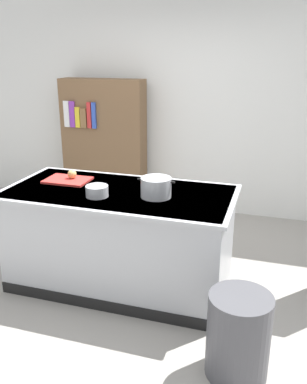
% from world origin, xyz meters
% --- Properties ---
extents(ground_plane, '(10.00, 10.00, 0.00)m').
position_xyz_m(ground_plane, '(0.00, 0.00, 0.00)').
color(ground_plane, '#9E9991').
extents(back_wall, '(6.40, 0.12, 3.00)m').
position_xyz_m(back_wall, '(0.00, 2.10, 1.50)').
color(back_wall, white).
rests_on(back_wall, ground_plane).
extents(counter_island, '(1.98, 0.98, 0.90)m').
position_xyz_m(counter_island, '(0.00, -0.00, 0.47)').
color(counter_island, '#B7BABF').
rests_on(counter_island, ground_plane).
extents(cutting_board, '(0.40, 0.28, 0.02)m').
position_xyz_m(cutting_board, '(-0.55, 0.12, 0.91)').
color(cutting_board, red).
rests_on(cutting_board, counter_island).
extents(onion, '(0.08, 0.08, 0.08)m').
position_xyz_m(onion, '(-0.52, 0.15, 0.96)').
color(onion, tan).
rests_on(onion, cutting_board).
extents(stock_pot, '(0.32, 0.25, 0.16)m').
position_xyz_m(stock_pot, '(0.35, -0.04, 0.98)').
color(stock_pot, '#B7BABF').
rests_on(stock_pot, counter_island).
extents(mixing_bowl, '(0.19, 0.19, 0.09)m').
position_xyz_m(mixing_bowl, '(-0.12, -0.18, 0.95)').
color(mixing_bowl, '#B7BABF').
rests_on(mixing_bowl, counter_island).
extents(trash_bin, '(0.41, 0.41, 0.59)m').
position_xyz_m(trash_bin, '(1.14, -0.81, 0.29)').
color(trash_bin, '#4C4C51').
rests_on(trash_bin, ground_plane).
extents(bookshelf, '(1.10, 0.31, 1.70)m').
position_xyz_m(bookshelf, '(-0.93, 1.80, 0.85)').
color(bookshelf, brown).
rests_on(bookshelf, ground_plane).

